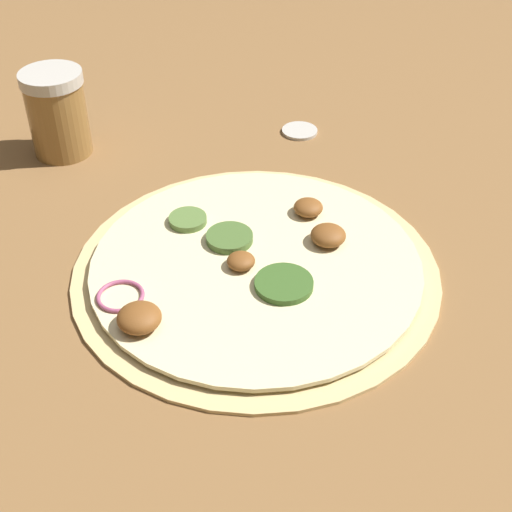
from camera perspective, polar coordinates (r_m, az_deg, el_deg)
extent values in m
plane|color=brown|center=(0.61, 0.00, -1.22)|extent=(3.00, 3.00, 0.00)
cylinder|color=#D6B77A|center=(0.61, 0.00, -0.98)|extent=(0.31, 0.31, 0.01)
cylinder|color=beige|center=(0.61, 0.00, -0.59)|extent=(0.28, 0.28, 0.00)
cylinder|color=#385B23|center=(0.58, 2.25, -2.24)|extent=(0.05, 0.05, 0.01)
cylinder|color=#47662D|center=(0.63, -2.14, 1.47)|extent=(0.04, 0.04, 0.01)
torus|color=#A34C70|center=(0.58, -10.79, -3.15)|extent=(0.04, 0.04, 0.00)
ellipsoid|color=brown|center=(0.55, -9.32, -4.89)|extent=(0.03, 0.03, 0.02)
ellipsoid|color=brown|center=(0.60, -1.21, -0.40)|extent=(0.02, 0.02, 0.01)
ellipsoid|color=brown|center=(0.66, 4.29, 3.87)|extent=(0.03, 0.03, 0.01)
ellipsoid|color=brown|center=(0.62, 5.80, 1.67)|extent=(0.03, 0.03, 0.02)
cylinder|color=#567538|center=(0.65, -5.48, 2.91)|extent=(0.03, 0.03, 0.01)
cylinder|color=olive|center=(0.78, -15.53, 10.55)|extent=(0.06, 0.06, 0.08)
cylinder|color=beige|center=(0.76, -16.11, 13.53)|extent=(0.06, 0.06, 0.01)
cylinder|color=beige|center=(0.81, 3.52, 10.06)|extent=(0.04, 0.04, 0.01)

